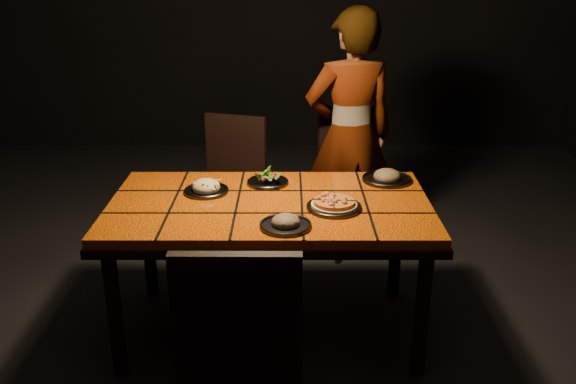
{
  "coord_description": "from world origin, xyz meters",
  "views": [
    {
      "loc": [
        0.09,
        -2.83,
        1.89
      ],
      "look_at": [
        0.09,
        -0.05,
        0.82
      ],
      "focal_mm": 38.0,
      "sensor_mm": 36.0,
      "label": 1
    }
  ],
  "objects_px": {
    "chair_far_left": "(231,177)",
    "chair_far_right": "(353,170)",
    "diner": "(350,136)",
    "plate_pasta": "(206,189)",
    "dining_table": "(270,216)",
    "chair_near": "(241,343)",
    "plate_pizza": "(334,205)"
  },
  "relations": [
    {
      "from": "chair_far_left",
      "to": "plate_pasta",
      "type": "relative_size",
      "value": 3.99
    },
    {
      "from": "chair_far_left",
      "to": "plate_pizza",
      "type": "height_order",
      "value": "chair_far_left"
    },
    {
      "from": "dining_table",
      "to": "plate_pizza",
      "type": "relative_size",
      "value": 6.04
    },
    {
      "from": "chair_far_right",
      "to": "plate_pasta",
      "type": "height_order",
      "value": "chair_far_right"
    },
    {
      "from": "chair_near",
      "to": "chair_far_right",
      "type": "distance_m",
      "value": 2.09
    },
    {
      "from": "dining_table",
      "to": "chair_near",
      "type": "height_order",
      "value": "chair_near"
    },
    {
      "from": "chair_near",
      "to": "plate_pasta",
      "type": "bearing_deg",
      "value": -76.38
    },
    {
      "from": "dining_table",
      "to": "diner",
      "type": "distance_m",
      "value": 1.1
    },
    {
      "from": "diner",
      "to": "chair_near",
      "type": "bearing_deg",
      "value": 61.03
    },
    {
      "from": "chair_far_left",
      "to": "diner",
      "type": "distance_m",
      "value": 0.83
    },
    {
      "from": "chair_near",
      "to": "chair_far_left",
      "type": "relative_size",
      "value": 1.06
    },
    {
      "from": "chair_near",
      "to": "chair_far_left",
      "type": "xyz_separation_m",
      "value": [
        -0.21,
        1.9,
        -0.03
      ]
    },
    {
      "from": "chair_far_left",
      "to": "chair_far_right",
      "type": "relative_size",
      "value": 0.97
    },
    {
      "from": "chair_near",
      "to": "plate_pizza",
      "type": "height_order",
      "value": "chair_near"
    },
    {
      "from": "chair_far_left",
      "to": "diner",
      "type": "relative_size",
      "value": 0.57
    },
    {
      "from": "chair_near",
      "to": "plate_pasta",
      "type": "height_order",
      "value": "chair_near"
    },
    {
      "from": "chair_far_right",
      "to": "plate_pasta",
      "type": "xyz_separation_m",
      "value": [
        -0.86,
        -0.94,
        0.22
      ]
    },
    {
      "from": "chair_far_left",
      "to": "plate_pasta",
      "type": "distance_m",
      "value": 0.88
    },
    {
      "from": "chair_near",
      "to": "plate_pasta",
      "type": "relative_size",
      "value": 4.24
    },
    {
      "from": "dining_table",
      "to": "chair_far_right",
      "type": "height_order",
      "value": "chair_far_right"
    },
    {
      "from": "dining_table",
      "to": "plate_pizza",
      "type": "distance_m",
      "value": 0.34
    },
    {
      "from": "chair_far_left",
      "to": "plate_pizza",
      "type": "relative_size",
      "value": 3.46
    },
    {
      "from": "dining_table",
      "to": "plate_pasta",
      "type": "relative_size",
      "value": 6.98
    },
    {
      "from": "diner",
      "to": "dining_table",
      "type": "bearing_deg",
      "value": 51.06
    },
    {
      "from": "chair_far_left",
      "to": "chair_near",
      "type": "bearing_deg",
      "value": -66.79
    },
    {
      "from": "chair_far_left",
      "to": "diner",
      "type": "height_order",
      "value": "diner"
    },
    {
      "from": "dining_table",
      "to": "chair_near",
      "type": "xyz_separation_m",
      "value": [
        -0.08,
        -0.93,
        -0.11
      ]
    },
    {
      "from": "chair_far_left",
      "to": "plate_pasta",
      "type": "height_order",
      "value": "chair_far_left"
    },
    {
      "from": "plate_pizza",
      "to": "plate_pasta",
      "type": "distance_m",
      "value": 0.68
    },
    {
      "from": "diner",
      "to": "plate_pasta",
      "type": "relative_size",
      "value": 7.01
    },
    {
      "from": "dining_table",
      "to": "plate_pasta",
      "type": "bearing_deg",
      "value": 159.13
    },
    {
      "from": "dining_table",
      "to": "diner",
      "type": "height_order",
      "value": "diner"
    }
  ]
}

